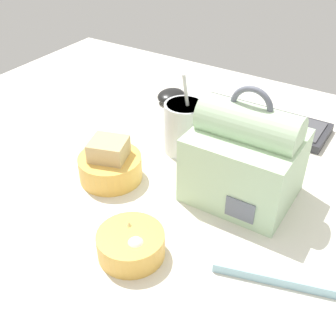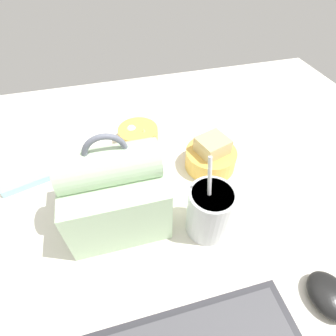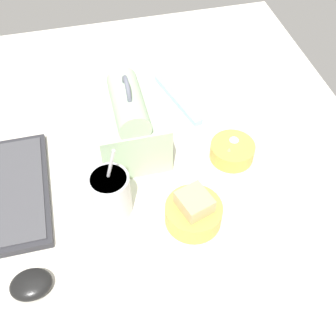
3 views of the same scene
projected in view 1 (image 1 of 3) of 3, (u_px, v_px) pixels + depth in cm
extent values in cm
cube|color=silver|center=(176.00, 185.00, 81.94)|extent=(140.00, 110.00, 2.00)
cube|color=#2D2D33|center=(259.00, 120.00, 99.12)|extent=(31.61, 11.80, 1.80)
cube|color=#47474C|center=(260.00, 116.00, 98.51)|extent=(29.08, 9.68, 0.30)
cube|color=#B7D6AD|center=(244.00, 166.00, 74.50)|extent=(18.32, 15.83, 12.85)
cylinder|color=#B7D6AD|center=(249.00, 125.00, 69.61)|extent=(17.40, 7.07, 7.07)
cube|color=slate|center=(240.00, 210.00, 69.30)|extent=(5.13, 0.30, 3.86)
torus|color=slate|center=(251.00, 107.00, 67.75)|extent=(7.41, 1.00, 7.41)
cylinder|color=silver|center=(184.00, 128.00, 87.29)|extent=(8.50, 8.50, 10.86)
cylinder|color=olive|center=(185.00, 106.00, 84.29)|extent=(7.48, 7.48, 0.60)
cylinder|color=silver|center=(187.00, 100.00, 82.86)|extent=(0.70, 3.70, 12.28)
cylinder|color=#EAB24C|center=(110.00, 168.00, 80.93)|extent=(12.12, 12.12, 4.84)
cube|color=tan|center=(109.00, 156.00, 79.38)|extent=(8.21, 7.82, 6.78)
cylinder|color=#EAB24C|center=(131.00, 244.00, 65.00)|extent=(10.55, 10.55, 4.13)
ellipsoid|color=white|center=(136.00, 247.00, 63.14)|extent=(2.87, 2.87, 3.38)
cone|color=#F4DB84|center=(129.00, 230.00, 65.92)|extent=(4.77, 4.77, 3.51)
sphere|color=#4C5623|center=(120.00, 258.00, 62.65)|extent=(1.27, 1.27, 1.27)
sphere|color=#4C5623|center=(125.00, 257.00, 62.88)|extent=(1.27, 1.27, 1.27)
ellipsoid|color=black|center=(171.00, 96.00, 108.14)|extent=(6.66, 8.08, 3.02)
cube|color=#99C6D6|center=(287.00, 278.00, 61.22)|extent=(21.56, 8.29, 1.60)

